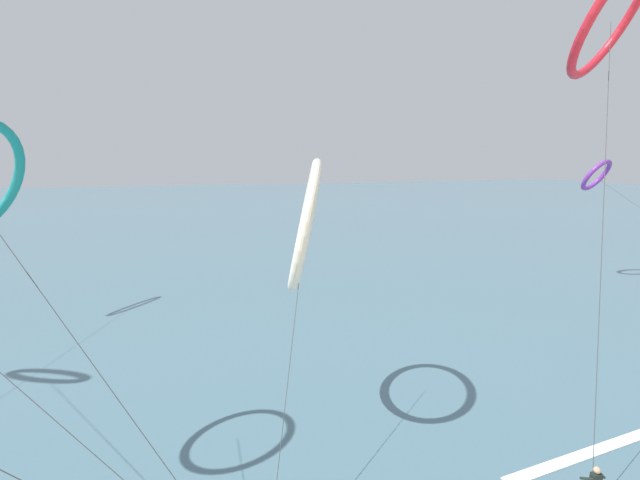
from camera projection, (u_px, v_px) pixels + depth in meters
The scene contains 5 objects.
sea_water at pixel (213, 208), 104.41m from camera, with size 400.00×200.00×0.08m, color slate.
kite_crimson at pixel (611, 17), 18.40m from camera, with size 8.55×8.69×19.80m.
kite_violet at pixel (596, 175), 40.32m from camera, with size 4.54×22.45×11.59m.
kite_ivory at pixel (305, 225), 17.86m from camera, with size 4.76×10.33×11.56m.
wave_crest_far at pixel (631, 439), 18.11m from camera, with size 13.55×0.50×0.12m, color white.
Camera 1 is at (-6.92, 1.03, 11.46)m, focal length 24.52 mm.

